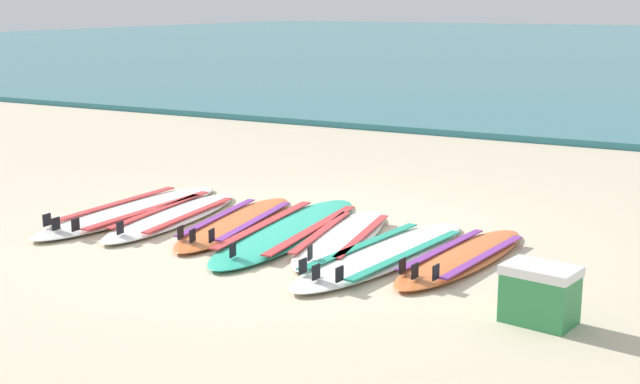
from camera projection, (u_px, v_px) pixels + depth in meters
ground_plane at (295, 237)px, 7.62m from camera, size 80.00×80.00×0.00m
surfboard_0 at (132, 211)px, 8.44m from camera, size 0.65×2.51×0.18m
surfboard_1 at (173, 216)px, 8.21m from camera, size 0.72×2.14×0.18m
surfboard_2 at (236, 223)px, 7.98m from camera, size 0.84×2.18×0.18m
surfboard_3 at (288, 230)px, 7.72m from camera, size 0.89×2.64×0.18m
surfboard_4 at (342, 238)px, 7.48m from camera, size 0.86×2.12×0.18m
surfboard_5 at (384, 254)px, 6.99m from camera, size 0.88×2.43×0.18m
surfboard_6 at (462, 257)px, 6.91m from camera, size 0.71×2.04×0.18m
cooler_box at (540, 294)px, 5.58m from camera, size 0.50×0.38×0.38m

